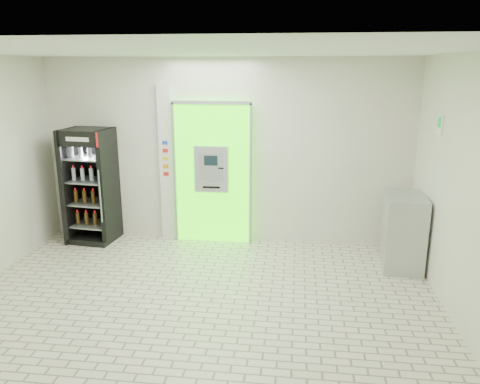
# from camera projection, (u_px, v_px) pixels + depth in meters

# --- Properties ---
(ground) EXTENTS (6.00, 6.00, 0.00)m
(ground) POSITION_uv_depth(u_px,v_px,m) (195.00, 312.00, 5.61)
(ground) COLOR beige
(ground) RESTS_ON ground
(room_shell) EXTENTS (6.00, 6.00, 6.00)m
(room_shell) POSITION_uv_depth(u_px,v_px,m) (191.00, 161.00, 5.13)
(room_shell) COLOR silver
(room_shell) RESTS_ON ground
(atm_assembly) EXTENTS (1.30, 0.24, 2.33)m
(atm_assembly) POSITION_uv_depth(u_px,v_px,m) (213.00, 172.00, 7.64)
(atm_assembly) COLOR #2FF202
(atm_assembly) RESTS_ON ground
(pillar) EXTENTS (0.22, 0.11, 2.60)m
(pillar) POSITION_uv_depth(u_px,v_px,m) (167.00, 163.00, 7.74)
(pillar) COLOR silver
(pillar) RESTS_ON ground
(beverage_cooler) EXTENTS (0.77, 0.72, 1.89)m
(beverage_cooler) POSITION_uv_depth(u_px,v_px,m) (91.00, 188.00, 7.73)
(beverage_cooler) COLOR black
(beverage_cooler) RESTS_ON ground
(steel_cabinet) EXTENTS (0.61, 0.86, 1.08)m
(steel_cabinet) POSITION_uv_depth(u_px,v_px,m) (403.00, 232.00, 6.74)
(steel_cabinet) COLOR #A5A7AD
(steel_cabinet) RESTS_ON ground
(exit_sign) EXTENTS (0.02, 0.22, 0.26)m
(exit_sign) POSITION_uv_depth(u_px,v_px,m) (440.00, 124.00, 6.05)
(exit_sign) COLOR white
(exit_sign) RESTS_ON room_shell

